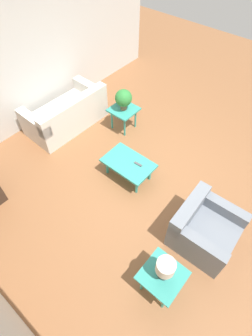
{
  "coord_description": "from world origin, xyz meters",
  "views": [
    {
      "loc": [
        -1.74,
        2.59,
        4.09
      ],
      "look_at": [
        0.14,
        0.37,
        0.55
      ],
      "focal_mm": 28.0,
      "sensor_mm": 36.0,
      "label": 1
    }
  ],
  "objects_px": {
    "armchair": "(203,229)",
    "coffee_table": "(128,164)",
    "side_table_lamp": "(162,277)",
    "potted_plant": "(124,98)",
    "sofa": "(67,114)",
    "side_table_plant": "(124,112)",
    "table_lamp": "(165,268)"
  },
  "relations": [
    {
      "from": "sofa",
      "to": "potted_plant",
      "type": "bearing_deg",
      "value": 127.85
    },
    {
      "from": "potted_plant",
      "to": "coffee_table",
      "type": "bearing_deg",
      "value": 134.14
    },
    {
      "from": "coffee_table",
      "to": "armchair",
      "type": "bearing_deg",
      "value": 172.2
    },
    {
      "from": "side_table_plant",
      "to": "potted_plant",
      "type": "bearing_deg",
      "value": 165.96
    },
    {
      "from": "coffee_table",
      "to": "side_table_lamp",
      "type": "relative_size",
      "value": 1.69
    },
    {
      "from": "side_table_lamp",
      "to": "potted_plant",
      "type": "xyz_separation_m",
      "value": [
        2.66,
        -2.31,
        0.35
      ]
    },
    {
      "from": "coffee_table",
      "to": "side_table_plant",
      "type": "relative_size",
      "value": 1.69
    },
    {
      "from": "sofa",
      "to": "armchair",
      "type": "bearing_deg",
      "value": 83.73
    },
    {
      "from": "coffee_table",
      "to": "potted_plant",
      "type": "height_order",
      "value": "potted_plant"
    },
    {
      "from": "armchair",
      "to": "side_table_plant",
      "type": "relative_size",
      "value": 1.73
    },
    {
      "from": "sofa",
      "to": "armchair",
      "type": "height_order",
      "value": "sofa"
    },
    {
      "from": "table_lamp",
      "to": "coffee_table",
      "type": "bearing_deg",
      "value": -37.71
    },
    {
      "from": "armchair",
      "to": "coffee_table",
      "type": "height_order",
      "value": "armchair"
    },
    {
      "from": "armchair",
      "to": "table_lamp",
      "type": "bearing_deg",
      "value": 174.7
    },
    {
      "from": "sofa",
      "to": "potted_plant",
      "type": "distance_m",
      "value": 1.37
    },
    {
      "from": "sofa",
      "to": "coffee_table",
      "type": "distance_m",
      "value": 2.03
    },
    {
      "from": "side_table_plant",
      "to": "side_table_lamp",
      "type": "height_order",
      "value": "same"
    },
    {
      "from": "sofa",
      "to": "side_table_plant",
      "type": "xyz_separation_m",
      "value": [
        -1.03,
        -0.76,
        0.14
      ]
    },
    {
      "from": "armchair",
      "to": "coffee_table",
      "type": "xyz_separation_m",
      "value": [
        1.74,
        -0.24,
        0.04
      ]
    },
    {
      "from": "coffee_table",
      "to": "side_table_plant",
      "type": "height_order",
      "value": "side_table_plant"
    },
    {
      "from": "armchair",
      "to": "table_lamp",
      "type": "relative_size",
      "value": 2.35
    },
    {
      "from": "sofa",
      "to": "armchair",
      "type": "relative_size",
      "value": 1.88
    },
    {
      "from": "side_table_plant",
      "to": "armchair",
      "type": "bearing_deg",
      "value": 155.24
    },
    {
      "from": "side_table_plant",
      "to": "potted_plant",
      "type": "relative_size",
      "value": 1.2
    },
    {
      "from": "armchair",
      "to": "table_lamp",
      "type": "distance_m",
      "value": 1.16
    },
    {
      "from": "sofa",
      "to": "side_table_plant",
      "type": "distance_m",
      "value": 1.28
    },
    {
      "from": "coffee_table",
      "to": "sofa",
      "type": "bearing_deg",
      "value": -7.32
    },
    {
      "from": "side_table_lamp",
      "to": "potted_plant",
      "type": "relative_size",
      "value": 1.2
    },
    {
      "from": "side_table_lamp",
      "to": "side_table_plant",
      "type": "bearing_deg",
      "value": -40.98
    },
    {
      "from": "sofa",
      "to": "armchair",
      "type": "distance_m",
      "value": 3.78
    },
    {
      "from": "side_table_plant",
      "to": "table_lamp",
      "type": "distance_m",
      "value": 3.54
    },
    {
      "from": "armchair",
      "to": "side_table_plant",
      "type": "distance_m",
      "value": 3.01
    }
  ]
}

